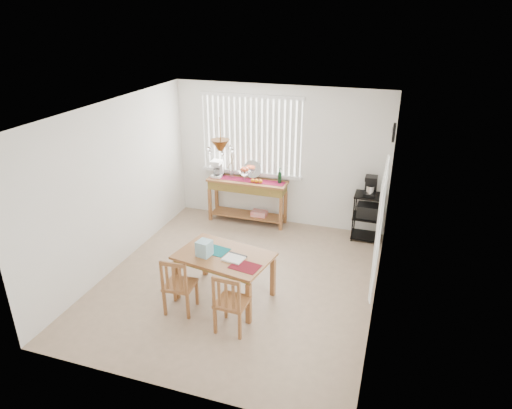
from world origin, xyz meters
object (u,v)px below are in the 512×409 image
(sideboard, at_px, (248,191))
(cart_items, at_px, (371,186))
(chair_right, at_px, (231,303))
(wire_cart, at_px, (368,213))
(dining_table, at_px, (224,260))
(chair_left, at_px, (179,285))

(sideboard, xyz_separation_m, cart_items, (2.24, -0.01, 0.37))
(chair_right, bearing_deg, wire_cart, 66.06)
(wire_cart, height_order, chair_right, wire_cart)
(cart_items, height_order, chair_right, cart_items)
(sideboard, height_order, dining_table, sideboard)
(chair_left, distance_m, chair_right, 0.82)
(sideboard, xyz_separation_m, dining_table, (0.51, -2.46, -0.03))
(sideboard, xyz_separation_m, chair_left, (0.05, -2.98, -0.23))
(dining_table, bearing_deg, sideboard, 101.61)
(wire_cart, height_order, cart_items, cart_items)
(wire_cart, xyz_separation_m, chair_right, (-1.38, -3.11, -0.10))
(wire_cart, relative_size, dining_table, 0.61)
(sideboard, relative_size, cart_items, 4.31)
(wire_cart, relative_size, cart_items, 2.43)
(wire_cart, distance_m, chair_right, 3.40)
(wire_cart, relative_size, chair_left, 1.01)
(wire_cart, relative_size, chair_right, 1.00)
(chair_right, bearing_deg, dining_table, 118.03)
(chair_right, bearing_deg, sideboard, 105.36)
(cart_items, distance_m, chair_left, 3.73)
(dining_table, distance_m, chair_left, 0.71)
(dining_table, bearing_deg, chair_left, -131.49)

